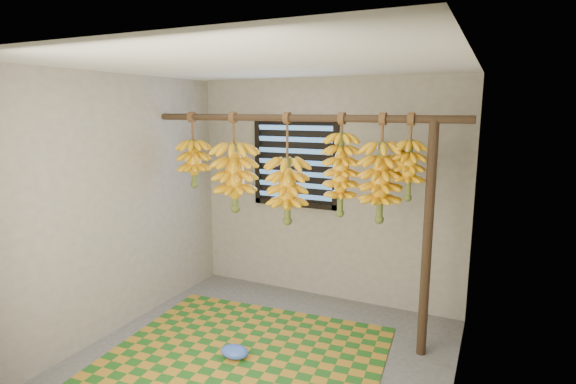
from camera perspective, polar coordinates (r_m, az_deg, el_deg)
The scene contains 16 objects.
floor at distance 4.03m, azimuth -3.57°, elevation -20.69°, with size 3.00×3.00×0.01m, color #505050.
ceiling at distance 3.46m, azimuth -4.05°, elevation 15.86°, with size 3.00×3.00×0.01m, color silver.
wall_back at distance 4.90m, azimuth 4.78°, elevation 0.13°, with size 3.00×0.01×2.40m, color gray.
wall_left at distance 4.47m, azimuth -20.93°, elevation -1.55°, with size 0.01×3.00×2.40m, color gray.
wall_right at distance 3.14m, azimuth 21.16°, elevation -6.52°, with size 0.01×3.00×2.40m, color gray.
window at distance 4.96m, azimuth 0.92°, elevation 3.80°, with size 1.00×0.04×1.00m.
hanging_pole at distance 4.07m, azimuth 0.91°, elevation 9.38°, with size 0.06×0.06×3.00m, color #3C2A1C.
support_post at distance 3.89m, azimuth 17.27°, elevation -6.09°, with size 0.08×0.08×2.00m, color #3C2A1C.
woven_mat at distance 4.12m, azimuth -5.24°, elevation -19.80°, with size 2.27×1.82×0.01m, color #1F5A1A.
plastic_bag at distance 4.05m, azimuth -6.79°, elevation -19.49°, with size 0.25×0.18×0.10m, color blue.
banana_bunch_a at distance 4.69m, azimuth -11.87°, elevation 3.60°, with size 0.32×0.32×0.76m.
banana_bunch_b at distance 4.43m, azimuth -6.79°, elevation 1.88°, with size 0.42×0.42×0.96m.
banana_bunch_c at distance 4.17m, azimuth -0.09°, elevation 0.17°, with size 0.38×0.38×1.03m.
banana_bunch_d at distance 3.95m, azimuth 6.72°, elevation 2.22°, with size 0.31×0.31×0.90m.
banana_bunch_e at distance 3.86m, azimuth 11.67°, elevation 1.23°, with size 0.35×0.35×0.92m.
banana_bunch_f at distance 3.80m, azimuth 15.10°, elevation 2.74°, with size 0.26×0.26×0.71m.
Camera 1 is at (1.68, -3.01, 2.08)m, focal length 28.00 mm.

